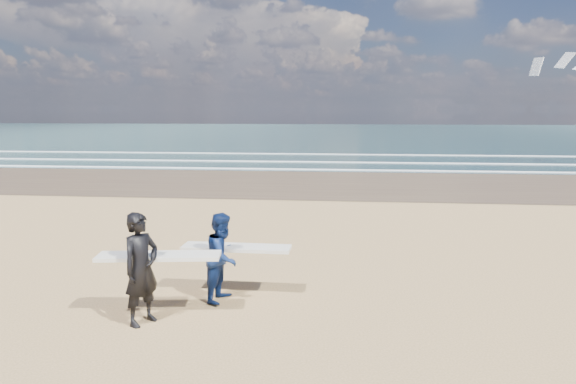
# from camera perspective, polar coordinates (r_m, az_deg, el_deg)

# --- Properties ---
(ocean) EXTENTS (220.00, 100.00, 0.02)m
(ocean) POSITION_cam_1_polar(r_m,az_deg,el_deg) (82.72, 17.80, 6.14)
(ocean) COLOR #1A363A
(ocean) RESTS_ON ground
(surfer_near) EXTENTS (2.25, 1.19, 2.00)m
(surfer_near) POSITION_cam_1_polar(r_m,az_deg,el_deg) (9.44, -15.81, -8.06)
(surfer_near) COLOR black
(surfer_near) RESTS_ON ground
(surfer_far) EXTENTS (2.21, 1.12, 1.77)m
(surfer_far) POSITION_cam_1_polar(r_m,az_deg,el_deg) (10.28, -7.12, -7.08)
(surfer_far) COLOR #0E1F4E
(surfer_far) RESTS_ON ground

